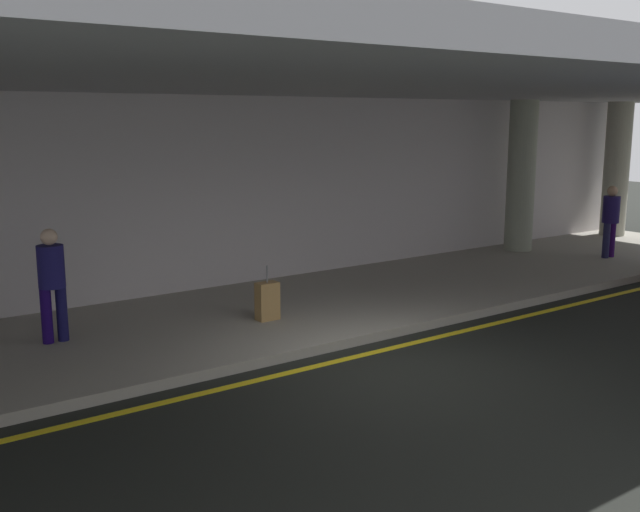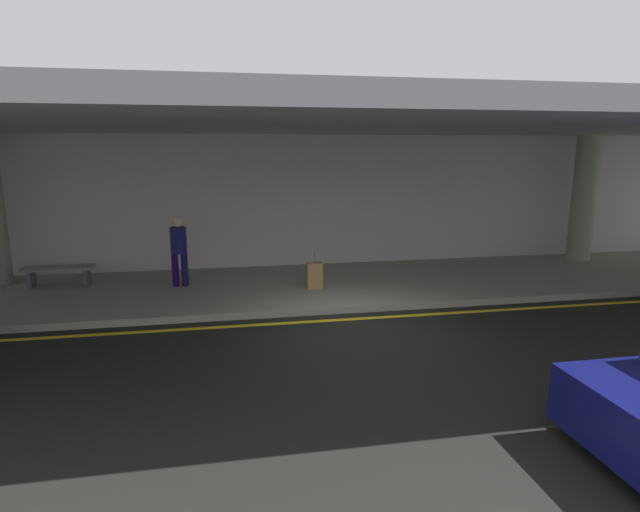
# 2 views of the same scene
# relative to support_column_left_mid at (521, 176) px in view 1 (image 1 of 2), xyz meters

# --- Properties ---
(ground_plane) EXTENTS (60.00, 60.00, 0.00)m
(ground_plane) POSITION_rel_support_column_left_mid_xyz_m (-8.00, -4.43, -1.97)
(ground_plane) COLOR black
(sidewalk) EXTENTS (26.00, 4.20, 0.15)m
(sidewalk) POSITION_rel_support_column_left_mid_xyz_m (-8.00, -1.33, -1.90)
(sidewalk) COLOR gray
(sidewalk) RESTS_ON ground
(lane_stripe_yellow) EXTENTS (26.00, 0.14, 0.01)m
(lane_stripe_yellow) POSITION_rel_support_column_left_mid_xyz_m (-8.00, -3.80, -1.97)
(lane_stripe_yellow) COLOR yellow
(lane_stripe_yellow) RESTS_ON ground
(support_column_left_mid) EXTENTS (0.68, 0.68, 3.65)m
(support_column_left_mid) POSITION_rel_support_column_left_mid_xyz_m (0.00, 0.00, 0.00)
(support_column_left_mid) COLOR gray
(support_column_left_mid) RESTS_ON sidewalk
(support_column_center) EXTENTS (0.68, 0.68, 3.65)m
(support_column_center) POSITION_rel_support_column_left_mid_xyz_m (4.00, 0.00, 0.00)
(support_column_center) COLOR gray
(support_column_center) RESTS_ON sidewalk
(ceiling_overhang) EXTENTS (28.00, 13.20, 0.30)m
(ceiling_overhang) POSITION_rel_support_column_left_mid_xyz_m (-8.00, -1.83, 1.97)
(ceiling_overhang) COLOR #99999E
(ceiling_overhang) RESTS_ON support_column_far_left
(terminal_back_wall) EXTENTS (26.00, 0.30, 3.80)m
(terminal_back_wall) POSITION_rel_support_column_left_mid_xyz_m (-8.00, 0.92, -0.07)
(terminal_back_wall) COLOR #BCB4B5
(terminal_back_wall) RESTS_ON ground
(traveler_with_luggage) EXTENTS (0.38, 0.38, 1.68)m
(traveler_with_luggage) POSITION_rel_support_column_left_mid_xyz_m (0.94, -1.89, -0.86)
(traveler_with_luggage) COLOR #1E1D46
(traveler_with_luggage) RESTS_ON sidewalk
(person_waiting_for_ride) EXTENTS (0.38, 0.38, 1.68)m
(person_waiting_for_ride) POSITION_rel_support_column_left_mid_xyz_m (-11.56, -1.05, -0.86)
(person_waiting_for_ride) COLOR #17064B
(person_waiting_for_ride) RESTS_ON sidewalk
(suitcase_upright_primary) EXTENTS (0.36, 0.22, 0.90)m
(suitcase_upright_primary) POSITION_rel_support_column_left_mid_xyz_m (-8.40, -1.84, -1.51)
(suitcase_upright_primary) COLOR #9C7541
(suitcase_upright_primary) RESTS_ON sidewalk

